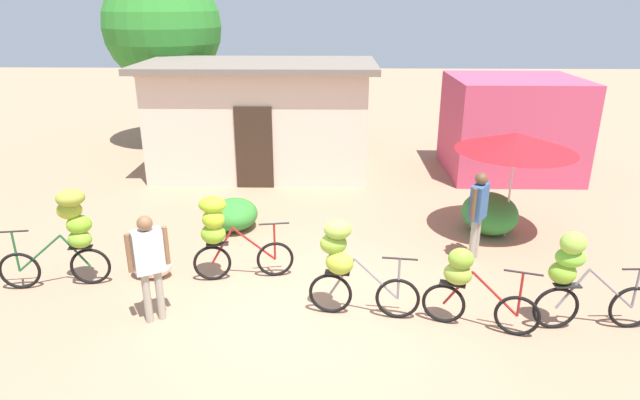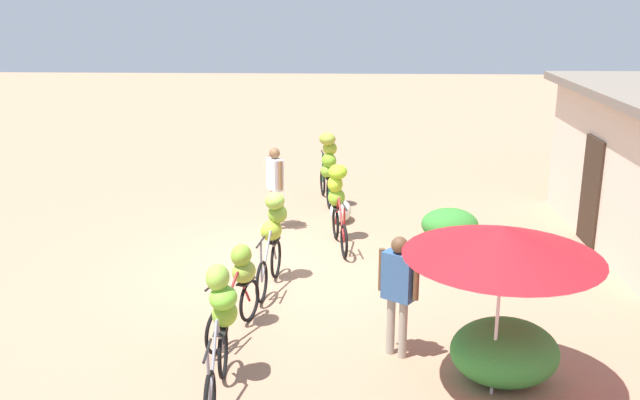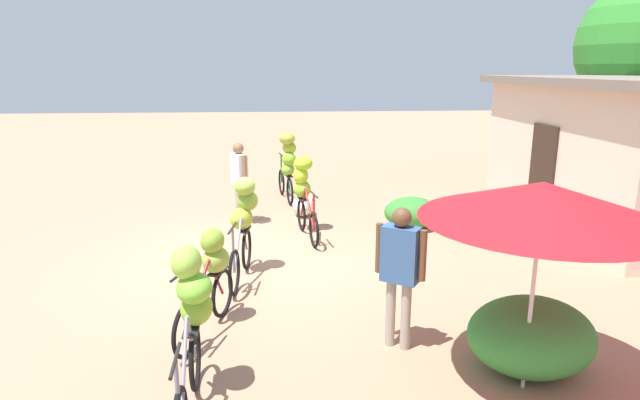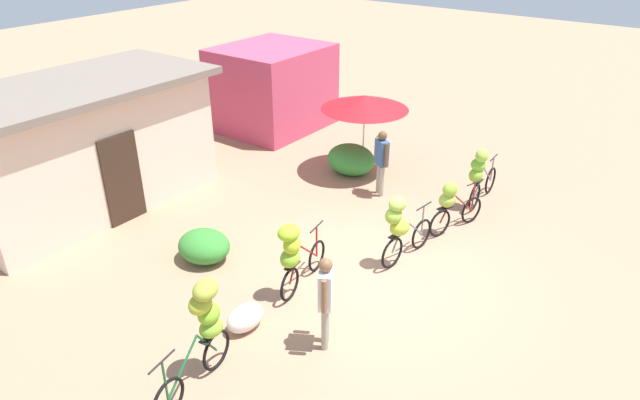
# 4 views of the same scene
# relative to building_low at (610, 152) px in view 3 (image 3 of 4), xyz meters

# --- Properties ---
(ground_plane) EXTENTS (60.00, 60.00, 0.00)m
(ground_plane) POSITION_rel_building_low_xyz_m (1.50, -7.01, -1.46)
(ground_plane) COLOR #A3775B
(building_low) EXTENTS (5.94, 3.14, 2.88)m
(building_low) POSITION_rel_building_low_xyz_m (0.00, 0.00, 0.00)
(building_low) COLOR beige
(building_low) RESTS_ON ground
(hedge_bush_front_left) EXTENTS (0.95, 1.07, 0.61)m
(hedge_bush_front_left) POSITION_rel_building_low_xyz_m (-0.09, -3.87, -1.16)
(hedge_bush_front_left) COLOR #34802F
(hedge_bush_front_left) RESTS_ON ground
(hedge_bush_front_right) EXTENTS (1.08, 1.29, 0.79)m
(hedge_bush_front_right) POSITION_rel_building_low_xyz_m (5.01, -3.92, -1.07)
(hedge_bush_front_right) COLOR #338636
(hedge_bush_front_right) RESTS_ON ground
(market_umbrella) EXTENTS (2.21, 2.21, 2.07)m
(market_umbrella) POSITION_rel_building_low_xyz_m (5.29, -4.11, 0.43)
(market_umbrella) COLOR beige
(market_umbrella) RESTS_ON ground
(bicycle_leftmost) EXTENTS (1.70, 0.48, 1.65)m
(bicycle_leftmost) POSITION_rel_building_low_xyz_m (-2.23, -6.23, -0.48)
(bicycle_leftmost) COLOR black
(bicycle_leftmost) RESTS_ON ground
(bicycle_near_pile) EXTENTS (1.64, 0.42, 1.46)m
(bicycle_near_pile) POSITION_rel_building_low_xyz_m (0.10, -5.99, -0.58)
(bicycle_near_pile) COLOR black
(bicycle_near_pile) RESTS_ON ground
(bicycle_center_loaded) EXTENTS (1.61, 0.50, 1.48)m
(bicycle_center_loaded) POSITION_rel_building_low_xyz_m (2.07, -6.99, -0.59)
(bicycle_center_loaded) COLOR black
(bicycle_center_loaded) RESTS_ON ground
(bicycle_by_shop) EXTENTS (1.55, 0.58, 1.21)m
(bicycle_by_shop) POSITION_rel_building_low_xyz_m (3.76, -7.28, -0.77)
(bicycle_by_shop) COLOR black
(bicycle_by_shop) RESTS_ON ground
(bicycle_rightmost) EXTENTS (1.73, 0.38, 1.49)m
(bicycle_rightmost) POSITION_rel_building_low_xyz_m (5.23, -7.28, -0.61)
(bicycle_rightmost) COLOR black
(bicycle_rightmost) RESTS_ON ground
(produce_sack) EXTENTS (0.74, 0.50, 0.44)m
(produce_sack) POSITION_rel_building_low_xyz_m (-1.13, -5.94, -1.24)
(produce_sack) COLOR silver
(produce_sack) RESTS_ON ground
(person_vendor) EXTENTS (0.39, 0.49, 1.62)m
(person_vendor) POSITION_rel_building_low_xyz_m (4.41, -5.17, -0.47)
(person_vendor) COLOR gray
(person_vendor) RESTS_ON ground
(person_bystander) EXTENTS (0.51, 0.38, 1.63)m
(person_bystander) POSITION_rel_building_low_xyz_m (-0.66, -7.23, -0.47)
(person_bystander) COLOR gray
(person_bystander) RESTS_ON ground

